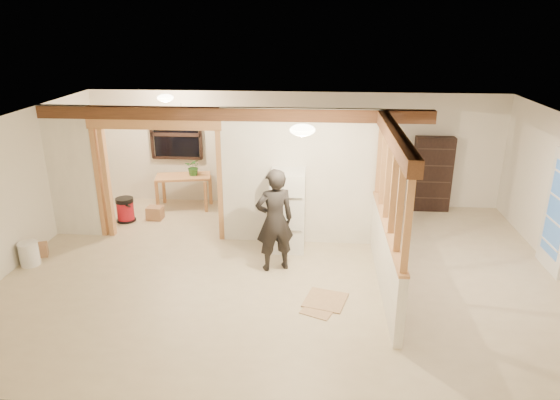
# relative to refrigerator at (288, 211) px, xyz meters

# --- Properties ---
(floor) EXTENTS (9.00, 6.50, 0.01)m
(floor) POSITION_rel_refrigerator_xyz_m (-0.02, -0.85, -0.74)
(floor) COLOR beige
(floor) RESTS_ON ground
(ceiling) EXTENTS (9.00, 6.50, 0.01)m
(ceiling) POSITION_rel_refrigerator_xyz_m (-0.02, -0.85, 1.77)
(ceiling) COLOR white
(wall_back) EXTENTS (9.00, 0.01, 2.50)m
(wall_back) POSITION_rel_refrigerator_xyz_m (-0.02, 2.40, 0.52)
(wall_back) COLOR silver
(wall_back) RESTS_ON floor
(wall_front) EXTENTS (9.00, 0.01, 2.50)m
(wall_front) POSITION_rel_refrigerator_xyz_m (-0.02, -4.10, 0.52)
(wall_front) COLOR silver
(wall_front) RESTS_ON floor
(wall_left) EXTENTS (0.01, 6.50, 2.50)m
(wall_left) POSITION_rel_refrigerator_xyz_m (-4.52, -0.85, 0.52)
(wall_left) COLOR silver
(wall_left) RESTS_ON floor
(partition_left_stub) EXTENTS (0.90, 0.12, 2.50)m
(partition_left_stub) POSITION_rel_refrigerator_xyz_m (-4.07, 0.35, 0.52)
(partition_left_stub) COLOR white
(partition_left_stub) RESTS_ON floor
(partition_center) EXTENTS (2.80, 0.12, 2.50)m
(partition_center) POSITION_rel_refrigerator_xyz_m (0.18, 0.35, 0.52)
(partition_center) COLOR white
(partition_center) RESTS_ON floor
(doorway_frame) EXTENTS (2.46, 0.14, 2.20)m
(doorway_frame) POSITION_rel_refrigerator_xyz_m (-2.42, 0.35, 0.37)
(doorway_frame) COLOR tan
(doorway_frame) RESTS_ON floor
(header_beam_back) EXTENTS (7.00, 0.18, 0.22)m
(header_beam_back) POSITION_rel_refrigerator_xyz_m (-1.02, 0.35, 1.65)
(header_beam_back) COLOR brown
(header_beam_back) RESTS_ON ceiling
(header_beam_right) EXTENTS (0.18, 3.30, 0.22)m
(header_beam_right) POSITION_rel_refrigerator_xyz_m (1.58, -1.25, 1.65)
(header_beam_right) COLOR brown
(header_beam_right) RESTS_ON ceiling
(pony_wall) EXTENTS (0.12, 3.20, 1.00)m
(pony_wall) POSITION_rel_refrigerator_xyz_m (1.58, -1.25, -0.23)
(pony_wall) COLOR white
(pony_wall) RESTS_ON floor
(stud_partition) EXTENTS (0.14, 3.20, 1.32)m
(stud_partition) POSITION_rel_refrigerator_xyz_m (1.58, -1.25, 0.93)
(stud_partition) COLOR tan
(stud_partition) RESTS_ON pony_wall
(window_back) EXTENTS (1.12, 0.10, 1.10)m
(window_back) POSITION_rel_refrigerator_xyz_m (-2.62, 2.32, 0.82)
(window_back) COLOR black
(window_back) RESTS_ON wall_back
(french_door) EXTENTS (0.12, 0.86, 2.00)m
(french_door) POSITION_rel_refrigerator_xyz_m (4.40, -0.45, 0.27)
(french_door) COLOR white
(french_door) RESTS_ON floor
(ceiling_dome_main) EXTENTS (0.36, 0.36, 0.16)m
(ceiling_dome_main) POSITION_rel_refrigerator_xyz_m (0.28, -1.35, 1.75)
(ceiling_dome_main) COLOR #FFEABF
(ceiling_dome_main) RESTS_ON ceiling
(ceiling_dome_util) EXTENTS (0.32, 0.32, 0.14)m
(ceiling_dome_util) POSITION_rel_refrigerator_xyz_m (-2.52, 1.45, 1.75)
(ceiling_dome_util) COLOR #FFEABF
(ceiling_dome_util) RESTS_ON ceiling
(hanging_bulb) EXTENTS (0.07, 0.07, 0.07)m
(hanging_bulb) POSITION_rel_refrigerator_xyz_m (-2.02, 0.75, 1.45)
(hanging_bulb) COLOR #FFD88C
(hanging_bulb) RESTS_ON ceiling
(refrigerator) EXTENTS (0.60, 0.59, 1.47)m
(refrigerator) POSITION_rel_refrigerator_xyz_m (0.00, 0.00, 0.00)
(refrigerator) COLOR white
(refrigerator) RESTS_ON floor
(woman) EXTENTS (0.74, 0.61, 1.74)m
(woman) POSITION_rel_refrigerator_xyz_m (-0.16, -0.80, 0.14)
(woman) COLOR black
(woman) RESTS_ON floor
(work_table) EXTENTS (1.26, 0.81, 0.73)m
(work_table) POSITION_rel_refrigerator_xyz_m (-2.41, 1.93, -0.37)
(work_table) COLOR tan
(work_table) RESTS_ON floor
(potted_plant) EXTENTS (0.36, 0.31, 0.38)m
(potted_plant) POSITION_rel_refrigerator_xyz_m (-2.17, 1.97, 0.19)
(potted_plant) COLOR #31782F
(potted_plant) RESTS_ON work_table
(shop_vac) EXTENTS (0.40, 0.40, 0.51)m
(shop_vac) POSITION_rel_refrigerator_xyz_m (-3.41, 1.04, -0.48)
(shop_vac) COLOR maroon
(shop_vac) RESTS_ON floor
(bookshelf) EXTENTS (0.81, 0.27, 1.62)m
(bookshelf) POSITION_rel_refrigerator_xyz_m (2.96, 2.20, 0.08)
(bookshelf) COLOR black
(bookshelf) RESTS_ON floor
(bucket) EXTENTS (0.32, 0.32, 0.41)m
(bucket) POSITION_rel_refrigerator_xyz_m (-4.33, -0.99, -0.53)
(bucket) COLOR white
(bucket) RESTS_ON floor
(box_util_a) EXTENTS (0.33, 0.28, 0.27)m
(box_util_a) POSITION_rel_refrigerator_xyz_m (-2.85, 1.20, -0.60)
(box_util_a) COLOR #9E6F4C
(box_util_a) RESTS_ON floor
(box_util_b) EXTENTS (0.39, 0.39, 0.30)m
(box_util_b) POSITION_rel_refrigerator_xyz_m (-3.90, 0.90, -0.58)
(box_util_b) COLOR #9E6F4C
(box_util_b) RESTS_ON floor
(box_front) EXTENTS (0.35, 0.32, 0.23)m
(box_front) POSITION_rel_refrigerator_xyz_m (-4.35, -0.66, -0.62)
(box_front) COLOR #9E6F4C
(box_front) RESTS_ON floor
(floor_panel_near) EXTENTS (0.72, 0.72, 0.02)m
(floor_panel_near) POSITION_rel_refrigerator_xyz_m (0.67, -1.76, -0.72)
(floor_panel_near) COLOR tan
(floor_panel_near) RESTS_ON floor
(floor_panel_far) EXTENTS (0.53, 0.49, 0.01)m
(floor_panel_far) POSITION_rel_refrigerator_xyz_m (0.56, -2.06, -0.73)
(floor_panel_far) COLOR tan
(floor_panel_far) RESTS_ON floor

